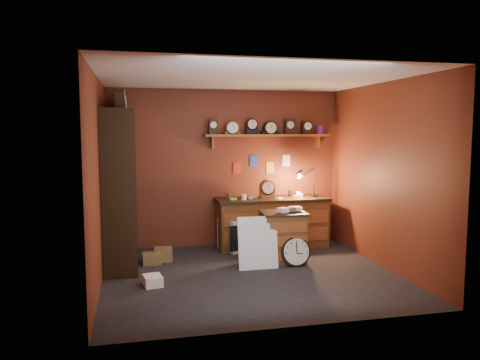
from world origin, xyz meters
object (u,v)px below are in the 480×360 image
at_px(workbench, 272,219).
at_px(low_cabinet, 283,234).
at_px(shelving_unit, 118,181).
at_px(big_round_clock, 296,252).

height_order(workbench, low_cabinet, workbench).
bearing_deg(low_cabinet, workbench, 87.05).
height_order(shelving_unit, workbench, shelving_unit).
distance_m(shelving_unit, big_round_clock, 2.84).
xyz_separation_m(low_cabinet, big_round_clock, (0.11, -0.29, -0.20)).
relative_size(shelving_unit, big_round_clock, 5.80).
bearing_deg(workbench, low_cabinet, -96.15).
height_order(shelving_unit, big_round_clock, shelving_unit).
xyz_separation_m(workbench, low_cabinet, (-0.10, -0.93, -0.06)).
bearing_deg(shelving_unit, workbench, 11.01).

